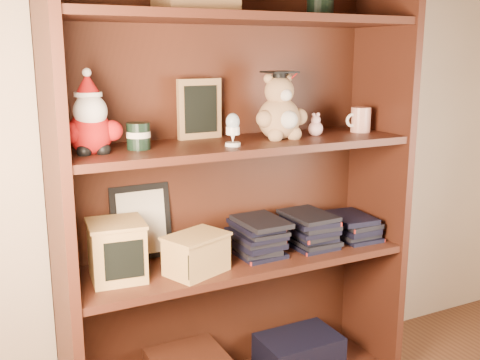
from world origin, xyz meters
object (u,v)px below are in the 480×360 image
object	(u,v)px
teacher_mug	(360,120)
grad_teddy_bear	(280,113)
treats_box	(117,250)
bookcase	(233,189)

from	to	relation	value
teacher_mug	grad_teddy_bear	bearing A→B (deg)	-178.84
grad_teddy_bear	treats_box	bearing A→B (deg)	179.38
teacher_mug	treats_box	bearing A→B (deg)	-179.95
teacher_mug	treats_box	distance (m)	0.98
grad_teddy_bear	teacher_mug	size ratio (longest dim) A/B	2.28
teacher_mug	treats_box	size ratio (longest dim) A/B	0.55
grad_teddy_bear	bookcase	bearing A→B (deg)	158.87
treats_box	grad_teddy_bear	bearing A→B (deg)	-0.62
bookcase	grad_teddy_bear	size ratio (longest dim) A/B	6.91
grad_teddy_bear	teacher_mug	distance (m)	0.35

